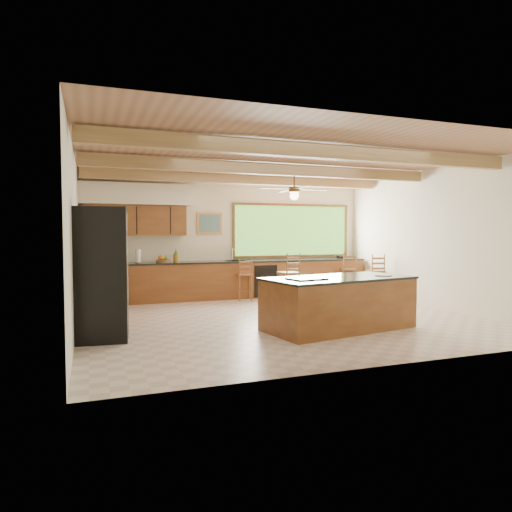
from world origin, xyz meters
name	(u,v)px	position (x,y,z in m)	size (l,w,h in m)	color
ground	(281,318)	(0.00, 0.00, 0.00)	(7.20, 7.20, 0.00)	beige
room_shell	(260,203)	(-0.17, 0.65, 2.21)	(7.27, 6.54, 3.02)	beige
counter_run	(206,282)	(-0.82, 2.52, 0.47)	(7.12, 3.10, 1.25)	brown
island	(339,303)	(0.55, -1.18, 0.44)	(2.68, 1.60, 0.90)	brown
refrigerator	(101,274)	(-3.22, -0.63, 1.00)	(0.85, 0.83, 2.00)	black
bar_stool_a	(245,275)	(0.10, 2.40, 0.60)	(0.42, 0.42, 1.02)	brown
bar_stool_b	(290,274)	(0.88, 1.54, 0.69)	(0.47, 0.47, 1.16)	brown
bar_stool_c	(350,270)	(2.96, 2.39, 0.65)	(0.51, 0.51, 1.10)	brown
bar_stool_d	(377,272)	(3.30, 1.67, 0.65)	(0.47, 0.47, 1.09)	brown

